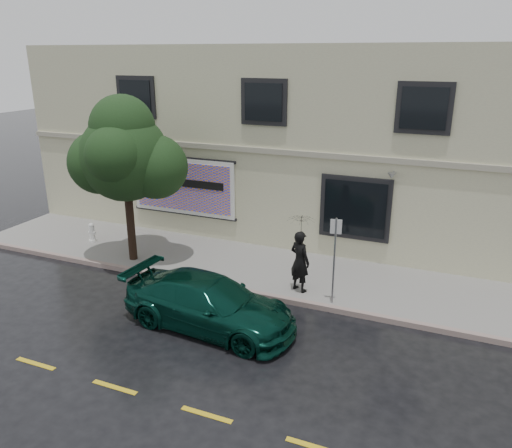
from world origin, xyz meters
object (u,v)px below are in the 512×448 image
at_px(car, 209,303).
at_px(street_tree, 125,157).
at_px(pedestrian, 300,261).
at_px(fire_hydrant, 92,232).

xyz_separation_m(car, street_tree, (-4.31, 2.70, 2.93)).
height_order(pedestrian, street_tree, street_tree).
bearing_deg(pedestrian, car, 82.75).
bearing_deg(fire_hydrant, street_tree, 0.33).
bearing_deg(fire_hydrant, pedestrian, 12.74).
height_order(car, pedestrian, pedestrian).
distance_m(street_tree, fire_hydrant, 3.99).
bearing_deg(pedestrian, street_tree, 22.86).
distance_m(car, street_tree, 5.87).
xyz_separation_m(pedestrian, fire_hydrant, (-8.25, 0.90, -0.57)).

